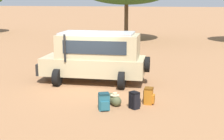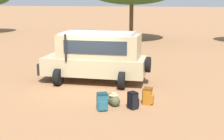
{
  "view_description": "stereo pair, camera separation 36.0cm",
  "coord_description": "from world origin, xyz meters",
  "px_view_note": "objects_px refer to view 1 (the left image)",
  "views": [
    {
      "loc": [
        4.04,
        -13.31,
        3.96
      ],
      "look_at": [
        1.14,
        -0.64,
        1.0
      ],
      "focal_mm": 50.0,
      "sensor_mm": 36.0,
      "label": 1
    },
    {
      "loc": [
        4.39,
        -13.23,
        3.96
      ],
      "look_at": [
        1.14,
        -0.64,
        1.0
      ],
      "focal_mm": 50.0,
      "sensor_mm": 36.0,
      "label": 2
    }
  ],
  "objects_px": {
    "safari_vehicle": "(96,56)",
    "backpack_near_rear_wheel": "(134,100)",
    "backpack_cluster_center": "(149,96)",
    "backpack_beside_front_wheel": "(104,102)",
    "duffel_bag_low_black_case": "(114,99)"
  },
  "relations": [
    {
      "from": "safari_vehicle",
      "to": "backpack_cluster_center",
      "type": "relative_size",
      "value": 8.39
    },
    {
      "from": "safari_vehicle",
      "to": "backpack_cluster_center",
      "type": "distance_m",
      "value": 4.05
    },
    {
      "from": "backpack_beside_front_wheel",
      "to": "safari_vehicle",
      "type": "bearing_deg",
      "value": 109.94
    },
    {
      "from": "safari_vehicle",
      "to": "duffel_bag_low_black_case",
      "type": "height_order",
      "value": "safari_vehicle"
    },
    {
      "from": "safari_vehicle",
      "to": "duffel_bag_low_black_case",
      "type": "distance_m",
      "value": 3.58
    },
    {
      "from": "safari_vehicle",
      "to": "duffel_bag_low_black_case",
      "type": "bearing_deg",
      "value": -62.61
    },
    {
      "from": "backpack_near_rear_wheel",
      "to": "duffel_bag_low_black_case",
      "type": "relative_size",
      "value": 0.82
    },
    {
      "from": "safari_vehicle",
      "to": "backpack_near_rear_wheel",
      "type": "distance_m",
      "value": 4.23
    },
    {
      "from": "backpack_beside_front_wheel",
      "to": "backpack_cluster_center",
      "type": "xyz_separation_m",
      "value": [
        1.51,
        1.08,
        -0.0
      ]
    },
    {
      "from": "backpack_cluster_center",
      "to": "duffel_bag_low_black_case",
      "type": "bearing_deg",
      "value": -164.97
    },
    {
      "from": "safari_vehicle",
      "to": "duffel_bag_low_black_case",
      "type": "relative_size",
      "value": 6.93
    },
    {
      "from": "backpack_beside_front_wheel",
      "to": "backpack_cluster_center",
      "type": "bearing_deg",
      "value": 35.57
    },
    {
      "from": "backpack_cluster_center",
      "to": "duffel_bag_low_black_case",
      "type": "height_order",
      "value": "backpack_cluster_center"
    },
    {
      "from": "safari_vehicle",
      "to": "backpack_beside_front_wheel",
      "type": "xyz_separation_m",
      "value": [
        1.36,
        -3.76,
        -0.98
      ]
    },
    {
      "from": "backpack_beside_front_wheel",
      "to": "duffel_bag_low_black_case",
      "type": "distance_m",
      "value": 0.77
    }
  ]
}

